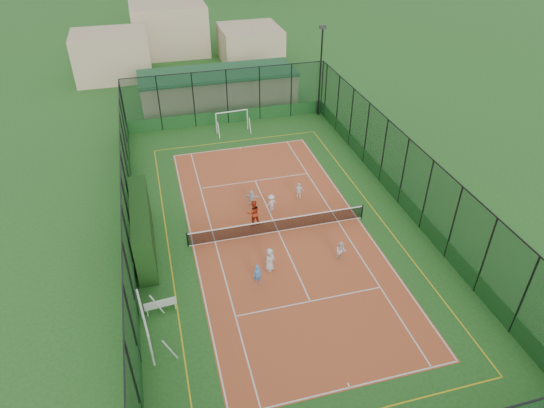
{
  "coord_description": "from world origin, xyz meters",
  "views": [
    {
      "loc": [
        -6.82,
        -23.77,
        19.12
      ],
      "look_at": [
        -0.03,
        1.43,
        1.2
      ],
      "focal_mm": 32.0,
      "sensor_mm": 36.0,
      "label": 1
    }
  ],
  "objects": [
    {
      "name": "floodlight_ne",
      "position": [
        8.6,
        16.6,
        4.12
      ],
      "size": [
        0.6,
        0.26,
        8.25
      ],
      "primitive_type": null,
      "color": "black",
      "rests_on": "ground"
    },
    {
      "name": "futsal_goal_far",
      "position": [
        0.01,
        15.14,
        0.95
      ],
      "size": [
        2.98,
        1.06,
        1.89
      ],
      "primitive_type": null,
      "rotation": [
        0.0,
        0.0,
        0.07
      ],
      "color": "white",
      "rests_on": "ground"
    },
    {
      "name": "child_far_right",
      "position": [
        2.44,
        3.3,
        0.63
      ],
      "size": [
        0.79,
        0.55,
        1.25
      ],
      "primitive_type": "imported",
      "rotation": [
        0.0,
        0.0,
        2.76
      ],
      "color": "white",
      "rests_on": "court_slab"
    },
    {
      "name": "ground",
      "position": [
        0.0,
        0.0,
        0.0
      ],
      "size": [
        300.0,
        300.0,
        0.0
      ],
      "primitive_type": "plane",
      "color": "#21551D",
      "rests_on": "ground"
    },
    {
      "name": "child_near_left",
      "position": [
        -1.45,
        -3.36,
        0.76
      ],
      "size": [
        0.87,
        0.84,
        1.5
      ],
      "primitive_type": "imported",
      "rotation": [
        0.0,
        0.0,
        0.69
      ],
      "color": "silver",
      "rests_on": "court_slab"
    },
    {
      "name": "white_bench",
      "position": [
        -7.8,
        -4.96,
        0.47
      ],
      "size": [
        1.69,
        0.58,
        0.93
      ],
      "primitive_type": null,
      "rotation": [
        0.0,
        0.0,
        0.08
      ],
      "color": "white",
      "rests_on": "ground"
    },
    {
      "name": "tennis_net",
      "position": [
        0.0,
        0.0,
        0.53
      ],
      "size": [
        11.67,
        0.12,
        1.06
      ],
      "primitive_type": null,
      "color": "black",
      "rests_on": "ground"
    },
    {
      "name": "tennis_balls",
      "position": [
        -0.3,
        1.48,
        0.04
      ],
      "size": [
        4.52,
        1.48,
        0.07
      ],
      "color": "#CCE033",
      "rests_on": "court_slab"
    },
    {
      "name": "court_slab",
      "position": [
        0.0,
        0.0,
        0.01
      ],
      "size": [
        11.17,
        23.97,
        0.01
      ],
      "primitive_type": "cube",
      "color": "#A65225",
      "rests_on": "ground"
    },
    {
      "name": "child_near_mid",
      "position": [
        -2.4,
        -4.3,
        0.65
      ],
      "size": [
        0.51,
        0.37,
        1.29
      ],
      "primitive_type": "imported",
      "rotation": [
        0.0,
        0.0,
        -0.14
      ],
      "color": "#498CD0",
      "rests_on": "court_slab"
    },
    {
      "name": "perimeter_fence",
      "position": [
        0.0,
        0.0,
        2.5
      ],
      "size": [
        18.12,
        34.12,
        5.0
      ],
      "primitive_type": null,
      "color": "black",
      "rests_on": "ground"
    },
    {
      "name": "child_near_right",
      "position": [
        2.82,
        -3.6,
        0.65
      ],
      "size": [
        0.76,
        0.69,
        1.28
      ],
      "primitive_type": "imported",
      "rotation": [
        0.0,
        0.0,
        -0.41
      ],
      "color": "white",
      "rests_on": "court_slab"
    },
    {
      "name": "futsal_goal_near",
      "position": [
        -8.59,
        -6.83,
        1.03
      ],
      "size": [
        3.3,
        1.33,
        2.07
      ],
      "primitive_type": null,
      "rotation": [
        0.0,
        0.0,
        1.7
      ],
      "color": "white",
      "rests_on": "ground"
    },
    {
      "name": "child_far_back",
      "position": [
        -0.96,
        3.43,
        0.59
      ],
      "size": [
        1.12,
        0.66,
        1.15
      ],
      "primitive_type": "imported",
      "rotation": [
        0.0,
        0.0,
        2.82
      ],
      "color": "silver",
      "rests_on": "court_slab"
    },
    {
      "name": "child_far_left",
      "position": [
        0.17,
        2.35,
        0.65
      ],
      "size": [
        0.93,
        0.7,
        1.27
      ],
      "primitive_type": "imported",
      "rotation": [
        0.0,
        0.0,
        3.45
      ],
      "color": "silver",
      "rests_on": "court_slab"
    },
    {
      "name": "clubhouse",
      "position": [
        0.0,
        22.0,
        1.57
      ],
      "size": [
        15.2,
        7.2,
        3.15
      ],
      "primitive_type": null,
      "color": "tan",
      "rests_on": "ground"
    },
    {
      "name": "coach",
      "position": [
        -1.34,
        1.2,
        0.9
      ],
      "size": [
        0.9,
        0.72,
        1.79
      ],
      "primitive_type": "imported",
      "rotation": [
        0.0,
        0.0,
        3.19
      ],
      "color": "#B22C13",
      "rests_on": "court_slab"
    },
    {
      "name": "hedge_left",
      "position": [
        -8.3,
        0.53,
        1.55
      ],
      "size": [
        1.06,
        7.09,
        3.1
      ],
      "primitive_type": "cube",
      "color": "black",
      "rests_on": "ground"
    }
  ]
}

